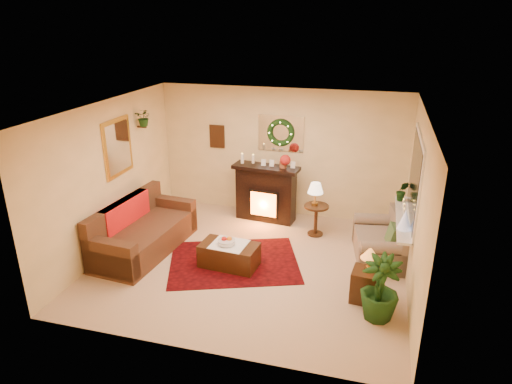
% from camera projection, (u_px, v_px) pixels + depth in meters
% --- Properties ---
extents(floor, '(5.00, 5.00, 0.00)m').
position_uv_depth(floor, '(251.00, 263.00, 7.67)').
color(floor, beige).
rests_on(floor, ground).
extents(ceiling, '(5.00, 5.00, 0.00)m').
position_uv_depth(ceiling, '(250.00, 109.00, 6.73)').
color(ceiling, white).
rests_on(ceiling, ground).
extents(wall_back, '(5.00, 5.00, 0.00)m').
position_uv_depth(wall_back, '(281.00, 153.00, 9.22)').
color(wall_back, '#EFD88C').
rests_on(wall_back, ground).
extents(wall_front, '(5.00, 5.00, 0.00)m').
position_uv_depth(wall_front, '(196.00, 259.00, 5.17)').
color(wall_front, '#EFD88C').
rests_on(wall_front, ground).
extents(wall_left, '(4.50, 4.50, 0.00)m').
position_uv_depth(wall_left, '(110.00, 177.00, 7.81)').
color(wall_left, '#EFD88C').
rests_on(wall_left, ground).
extents(wall_right, '(4.50, 4.50, 0.00)m').
position_uv_depth(wall_right, '(416.00, 207.00, 6.58)').
color(wall_right, '#EFD88C').
rests_on(wall_right, ground).
extents(area_rug, '(2.54, 2.23, 0.01)m').
position_uv_depth(area_rug, '(234.00, 262.00, 7.69)').
color(area_rug, '#671507').
rests_on(area_rug, floor).
extents(sofa, '(1.12, 2.19, 0.91)m').
position_uv_depth(sofa, '(144.00, 228.00, 7.93)').
color(sofa, brown).
rests_on(sofa, floor).
extents(red_throw, '(0.75, 1.21, 0.02)m').
position_uv_depth(red_throw, '(146.00, 224.00, 8.04)').
color(red_throw, red).
rests_on(red_throw, sofa).
extents(fireplace, '(1.20, 0.49, 1.07)m').
position_uv_depth(fireplace, '(266.00, 194.00, 9.14)').
color(fireplace, black).
rests_on(fireplace, floor).
extents(poinsettia, '(0.21, 0.21, 0.21)m').
position_uv_depth(poinsettia, '(285.00, 160.00, 8.74)').
color(poinsettia, '#A81D19').
rests_on(poinsettia, fireplace).
extents(mantel_candle_a, '(0.06, 0.06, 0.19)m').
position_uv_depth(mantel_candle_a, '(242.00, 159.00, 8.97)').
color(mantel_candle_a, '#F0E4C7').
rests_on(mantel_candle_a, fireplace).
extents(mantel_candle_b, '(0.06, 0.06, 0.17)m').
position_uv_depth(mantel_candle_b, '(253.00, 159.00, 8.94)').
color(mantel_candle_b, '#FFF4C8').
rests_on(mantel_candle_b, fireplace).
extents(mantel_mirror, '(0.92, 0.02, 0.72)m').
position_uv_depth(mantel_mirror, '(281.00, 133.00, 9.06)').
color(mantel_mirror, white).
rests_on(mantel_mirror, wall_back).
extents(wreath, '(0.55, 0.11, 0.55)m').
position_uv_depth(wreath, '(280.00, 133.00, 9.02)').
color(wreath, '#194719').
rests_on(wreath, wall_back).
extents(wall_art, '(0.32, 0.03, 0.48)m').
position_uv_depth(wall_art, '(217.00, 136.00, 9.45)').
color(wall_art, '#381E11').
rests_on(wall_art, wall_back).
extents(gold_mirror, '(0.03, 0.84, 1.00)m').
position_uv_depth(gold_mirror, '(118.00, 147.00, 7.92)').
color(gold_mirror, gold).
rests_on(gold_mirror, wall_left).
extents(hanging_plant, '(0.33, 0.28, 0.36)m').
position_uv_depth(hanging_plant, '(145.00, 126.00, 8.48)').
color(hanging_plant, '#194719').
rests_on(hanging_plant, wall_left).
extents(loveseat, '(0.96, 1.42, 0.76)m').
position_uv_depth(loveseat, '(380.00, 235.00, 7.71)').
color(loveseat, tan).
rests_on(loveseat, floor).
extents(window_frame, '(0.03, 1.86, 1.36)m').
position_uv_depth(window_frame, '(415.00, 179.00, 6.99)').
color(window_frame, white).
rests_on(window_frame, wall_right).
extents(window_glass, '(0.02, 1.70, 1.22)m').
position_uv_depth(window_glass, '(414.00, 178.00, 7.00)').
color(window_glass, black).
rests_on(window_glass, wall_right).
extents(window_sill, '(0.22, 1.86, 0.04)m').
position_uv_depth(window_sill, '(403.00, 218.00, 7.26)').
color(window_sill, white).
rests_on(window_sill, wall_right).
extents(mini_tree, '(0.21, 0.21, 0.32)m').
position_uv_depth(mini_tree, '(405.00, 220.00, 6.80)').
color(mini_tree, silver).
rests_on(mini_tree, window_sill).
extents(sill_plant, '(0.26, 0.21, 0.47)m').
position_uv_depth(sill_plant, '(402.00, 190.00, 7.82)').
color(sill_plant, black).
rests_on(sill_plant, window_sill).
extents(side_table_round, '(0.56, 0.56, 0.60)m').
position_uv_depth(side_table_round, '(316.00, 219.00, 8.55)').
color(side_table_round, black).
rests_on(side_table_round, floor).
extents(lamp_cream, '(0.29, 0.29, 0.44)m').
position_uv_depth(lamp_cream, '(315.00, 191.00, 8.37)').
color(lamp_cream, beige).
rests_on(lamp_cream, side_table_round).
extents(end_table_square, '(0.43, 0.43, 0.48)m').
position_uv_depth(end_table_square, '(366.00, 283.00, 6.58)').
color(end_table_square, black).
rests_on(end_table_square, floor).
extents(lamp_tiffany, '(0.26, 0.26, 0.38)m').
position_uv_depth(lamp_tiffany, '(370.00, 253.00, 6.44)').
color(lamp_tiffany, orange).
rests_on(lamp_tiffany, end_table_square).
extents(coffee_table, '(0.98, 0.60, 0.39)m').
position_uv_depth(coffee_table, '(229.00, 254.00, 7.51)').
color(coffee_table, black).
rests_on(coffee_table, floor).
extents(fruit_bowl, '(0.28, 0.28, 0.07)m').
position_uv_depth(fruit_bowl, '(226.00, 242.00, 7.41)').
color(fruit_bowl, silver).
rests_on(fruit_bowl, coffee_table).
extents(floor_palm, '(1.74, 1.74, 2.80)m').
position_uv_depth(floor_palm, '(380.00, 289.00, 6.12)').
color(floor_palm, '#215129').
rests_on(floor_palm, floor).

